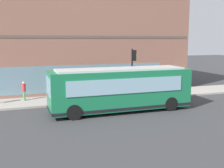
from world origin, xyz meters
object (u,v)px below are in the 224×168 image
city_bus_nearside (120,89)px  pedestrian_near_building_entrance (63,86)px  pedestrian_near_hydrant (168,82)px  fire_hydrant (97,93)px  newspaper_vending_box (148,89)px  traffic_light_near_corner (133,64)px  pedestrian_walking_along_curb (24,90)px

city_bus_nearside → pedestrian_near_building_entrance: (4.93, 3.22, -0.35)m
pedestrian_near_hydrant → pedestrian_near_building_entrance: 9.81m
fire_hydrant → pedestrian_near_hydrant: pedestrian_near_hydrant is taller
pedestrian_near_building_entrance → newspaper_vending_box: bearing=-93.6°
city_bus_nearside → newspaper_vending_box: bearing=-44.5°
traffic_light_near_corner → pedestrian_near_building_entrance: bearing=75.0°
city_bus_nearside → traffic_light_near_corner: traffic_light_near_corner is taller
pedestrian_near_hydrant → pedestrian_walking_along_curb: (0.56, 12.95, -0.05)m
pedestrian_near_hydrant → pedestrian_walking_along_curb: bearing=87.5°
traffic_light_near_corner → fire_hydrant: 3.95m
pedestrian_near_hydrant → newspaper_vending_box: 2.27m
pedestrian_walking_along_curb → city_bus_nearside: bearing=-129.5°
fire_hydrant → pedestrian_walking_along_curb: bearing=81.3°
pedestrian_near_hydrant → pedestrian_near_building_entrance: bearing=88.6°
traffic_light_near_corner → pedestrian_walking_along_curb: (1.84, 8.83, -2.00)m
newspaper_vending_box → traffic_light_near_corner: bearing=118.9°
pedestrian_near_hydrant → traffic_light_near_corner: bearing=107.3°
traffic_light_near_corner → newspaper_vending_box: size_ratio=4.60×
city_bus_nearside → fire_hydrant: bearing=5.6°
traffic_light_near_corner → pedestrian_near_building_entrance: size_ratio=2.29×
traffic_light_near_corner → pedestrian_walking_along_curb: traffic_light_near_corner is taller
pedestrian_near_hydrant → newspaper_vending_box: (-0.23, 2.20, -0.48)m
city_bus_nearside → pedestrian_near_building_entrance: bearing=33.2°
pedestrian_near_building_entrance → newspaper_vending_box: 7.65m
traffic_light_near_corner → newspaper_vending_box: traffic_light_near_corner is taller
traffic_light_near_corner → pedestrian_near_building_entrance: (1.53, 5.70, -1.83)m
city_bus_nearside → pedestrian_near_hydrant: (4.69, -6.59, -0.47)m
city_bus_nearside → traffic_light_near_corner: 4.46m
pedestrian_walking_along_curb → newspaper_vending_box: 10.78m
fire_hydrant → pedestrian_walking_along_curb: (0.91, 5.94, 0.52)m
newspaper_vending_box → pedestrian_near_hydrant: bearing=-84.0°
traffic_light_near_corner → pedestrian_near_hydrant: size_ratio=2.53×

